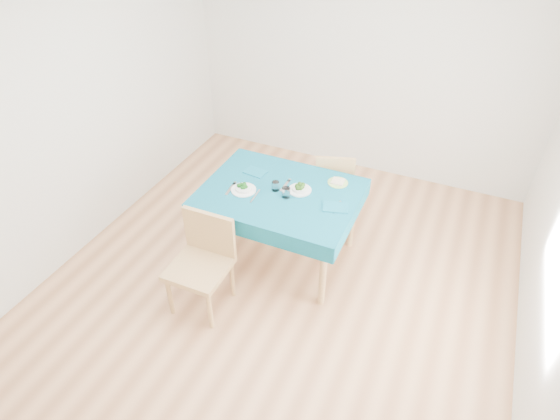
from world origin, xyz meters
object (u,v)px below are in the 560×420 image
at_px(table, 280,225).
at_px(bowl_near, 243,187).
at_px(chair_far, 334,182).
at_px(side_plate, 338,183).
at_px(chair_near, 197,255).
at_px(bowl_far, 300,188).

height_order(table, bowl_near, bowl_near).
height_order(chair_far, side_plate, chair_far).
relative_size(chair_near, side_plate, 6.27).
relative_size(chair_far, bowl_far, 4.46).
xyz_separation_m(table, side_plate, (0.42, 0.33, 0.38)).
xyz_separation_m(chair_far, bowl_near, (-0.56, -0.87, 0.32)).
distance_m(bowl_far, side_plate, 0.37).
distance_m(chair_far, bowl_near, 1.09).
xyz_separation_m(chair_far, bowl_far, (-0.11, -0.67, 0.32)).
height_order(chair_near, chair_far, chair_near).
relative_size(bowl_far, side_plate, 1.13).
bearing_deg(table, side_plate, 38.30).
distance_m(chair_near, bowl_far, 1.07).
height_order(bowl_near, bowl_far, bowl_near).
bearing_deg(side_plate, chair_far, 110.90).
height_order(bowl_near, side_plate, bowl_near).
distance_m(table, bowl_far, 0.45).
distance_m(table, chair_far, 0.81).
xyz_separation_m(chair_near, chair_far, (0.62, 1.60, -0.11)).
height_order(table, bowl_far, bowl_far).
bearing_deg(side_plate, chair_near, -123.54).
bearing_deg(table, bowl_near, -158.85).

